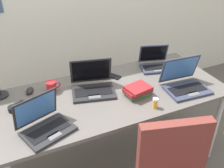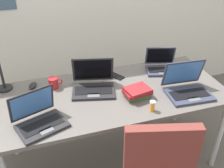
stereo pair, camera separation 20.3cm
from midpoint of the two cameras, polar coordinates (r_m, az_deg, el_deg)
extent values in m
plane|color=#56514C|center=(2.56, 2.36, -15.89)|extent=(12.00, 12.00, 0.00)
cube|color=#595451|center=(2.08, 2.79, -2.31)|extent=(1.80, 0.80, 0.03)
cylinder|color=#B2B5BA|center=(2.47, 24.43, -10.13)|extent=(0.04, 0.04, 0.71)
cylinder|color=#B2B5BA|center=(2.49, -19.03, -8.38)|extent=(0.04, 0.04, 0.71)
cylinder|color=#B2B5BA|center=(2.88, 16.10, -1.84)|extent=(0.04, 0.04, 0.71)
cylinder|color=black|center=(2.24, -19.73, -0.96)|extent=(0.12, 0.12, 0.02)
cylinder|color=black|center=(2.15, -20.57, 3.03)|extent=(0.02, 0.02, 0.34)
cube|color=#232326|center=(1.77, -11.63, -9.05)|extent=(0.36, 0.30, 0.02)
cube|color=black|center=(1.76, -11.67, -8.77)|extent=(0.29, 0.20, 0.00)
cube|color=#595B60|center=(1.72, -10.60, -9.99)|extent=(0.10, 0.07, 0.00)
cube|color=#232326|center=(1.79, -13.85, -4.14)|extent=(0.30, 0.15, 0.21)
cube|color=#3F72BF|center=(1.79, -13.78, -4.20)|extent=(0.27, 0.13, 0.18)
cube|color=#232326|center=(2.07, -1.21, -1.68)|extent=(0.37, 0.30, 0.02)
cube|color=black|center=(2.06, -1.21, -1.41)|extent=(0.31, 0.19, 0.00)
cube|color=#595B60|center=(2.00, -1.11, -2.56)|extent=(0.10, 0.07, 0.00)
cube|color=#232326|center=(2.12, -1.44, 3.08)|extent=(0.33, 0.13, 0.22)
cube|color=black|center=(2.12, -1.43, 3.04)|extent=(0.30, 0.11, 0.19)
cube|color=#33384C|center=(2.14, 18.98, -2.36)|extent=(0.35, 0.25, 0.02)
cube|color=black|center=(2.13, 19.04, -2.11)|extent=(0.30, 0.15, 0.00)
cube|color=#595B60|center=(2.08, 20.05, -3.20)|extent=(0.10, 0.06, 0.00)
cube|color=#33384C|center=(2.18, 17.69, 2.29)|extent=(0.34, 0.08, 0.22)
cube|color=#3F72BF|center=(2.17, 17.76, 2.25)|extent=(0.30, 0.07, 0.19)
cube|color=#33384C|center=(2.41, 13.01, 2.69)|extent=(0.30, 0.25, 0.02)
cube|color=black|center=(2.40, 13.05, 2.93)|extent=(0.25, 0.16, 0.00)
cube|color=#595B60|center=(2.35, 13.37, 2.24)|extent=(0.08, 0.06, 0.00)
cube|color=#33384C|center=(2.46, 12.70, 5.96)|extent=(0.27, 0.12, 0.18)
cube|color=black|center=(2.46, 12.73, 5.93)|extent=(0.24, 0.10, 0.15)
ellipsoid|color=black|center=(2.19, -14.22, -0.37)|extent=(0.09, 0.11, 0.03)
cube|color=black|center=(2.28, 3.48, 1.63)|extent=(0.12, 0.15, 0.01)
torus|color=black|center=(2.03, -15.79, -3.61)|extent=(0.18, 0.18, 0.03)
cylinder|color=black|center=(2.03, -17.91, -3.81)|extent=(0.06, 0.06, 0.04)
cylinder|color=black|center=(2.03, -13.72, -3.13)|extent=(0.06, 0.06, 0.04)
cylinder|color=gold|center=(1.90, 11.74, -4.95)|extent=(0.04, 0.04, 0.06)
cylinder|color=white|center=(1.88, 11.87, -3.99)|extent=(0.04, 0.04, 0.01)
cube|color=#336638|center=(2.04, 8.00, -2.43)|extent=(0.17, 0.14, 0.03)
cube|color=maroon|center=(2.02, 8.37, -1.77)|extent=(0.22, 0.15, 0.03)
cube|color=maroon|center=(2.00, 8.47, -1.29)|extent=(0.21, 0.18, 0.02)
cylinder|color=#B21E23|center=(2.14, -9.93, 0.10)|extent=(0.08, 0.08, 0.09)
torus|color=#B21E23|center=(2.14, -8.63, 0.42)|extent=(0.05, 0.01, 0.05)
cube|color=brown|center=(1.61, 14.12, -15.68)|extent=(0.42, 0.17, 0.48)
camera|label=1|loc=(0.10, -87.14, 1.77)|focal=42.38mm
camera|label=2|loc=(0.10, 92.86, -1.77)|focal=42.38mm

